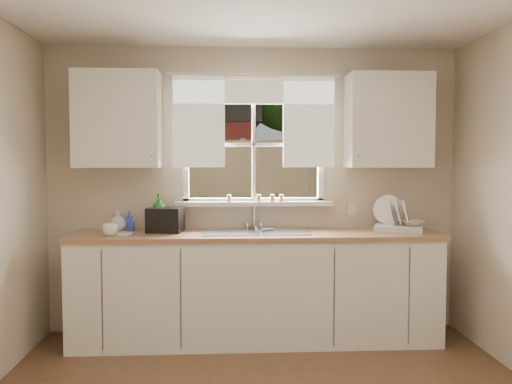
{
  "coord_description": "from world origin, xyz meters",
  "views": [
    {
      "loc": [
        -0.25,
        -2.78,
        1.51
      ],
      "look_at": [
        0.0,
        1.65,
        1.25
      ],
      "focal_mm": 38.0,
      "sensor_mm": 36.0,
      "label": 1
    }
  ],
  "objects": [
    {
      "name": "countertop",
      "position": [
        0.0,
        1.68,
        0.89
      ],
      "size": [
        3.04,
        0.65,
        0.04
      ],
      "primitive_type": "cube",
      "color": "#A27451",
      "rests_on": "base_cabinets"
    },
    {
      "name": "black_appliance",
      "position": [
        -0.75,
        1.76,
        1.01
      ],
      "size": [
        0.31,
        0.28,
        0.21
      ],
      "primitive_type": "cube",
      "rotation": [
        0.0,
        0.0,
        -0.15
      ],
      "color": "black",
      "rests_on": "countertop"
    },
    {
      "name": "saucer",
      "position": [
        -1.11,
        1.66,
        0.92
      ],
      "size": [
        0.2,
        0.2,
        0.01
      ],
      "primitive_type": "cylinder",
      "color": "silver",
      "rests_on": "countertop"
    },
    {
      "name": "base_cabinets",
      "position": [
        0.0,
        1.68,
        0.43
      ],
      "size": [
        3.0,
        0.62,
        0.87
      ],
      "primitive_type": "cube",
      "color": "white",
      "rests_on": "ground"
    },
    {
      "name": "curtains",
      "position": [
        0.0,
        1.95,
        1.93
      ],
      "size": [
        1.5,
        0.03,
        0.81
      ],
      "color": "white",
      "rests_on": "room_walls"
    },
    {
      "name": "sink",
      "position": [
        0.0,
        1.71,
        0.84
      ],
      "size": [
        0.88,
        0.52,
        0.4
      ],
      "color": "#B7B7BC",
      "rests_on": "countertop"
    },
    {
      "name": "soap_bottle_c",
      "position": [
        -1.17,
        1.83,
        1.0
      ],
      "size": [
        0.17,
        0.17,
        0.18
      ],
      "primitive_type": "imported",
      "rotation": [
        0.0,
        0.0,
        -0.3
      ],
      "color": "beige",
      "rests_on": "countertop"
    },
    {
      "name": "room_walls",
      "position": [
        0.0,
        -0.07,
        1.24
      ],
      "size": [
        3.62,
        4.02,
        2.5
      ],
      "color": "beige",
      "rests_on": "ground"
    },
    {
      "name": "bowl",
      "position": [
        1.32,
        1.67,
        0.98
      ],
      "size": [
        0.23,
        0.23,
        0.05
      ],
      "primitive_type": "imported",
      "rotation": [
        0.0,
        0.0,
        0.3
      ],
      "color": "beige",
      "rests_on": "dish_rack"
    },
    {
      "name": "dish_rack",
      "position": [
        1.21,
        1.71,
        0.98
      ],
      "size": [
        0.46,
        0.41,
        0.3
      ],
      "color": "silver",
      "rests_on": "countertop"
    },
    {
      "name": "cup",
      "position": [
        -1.17,
        1.55,
        0.96
      ],
      "size": [
        0.15,
        0.15,
        0.1
      ],
      "primitive_type": "imported",
      "rotation": [
        0.0,
        0.0,
        -0.29
      ],
      "color": "white",
      "rests_on": "countertop"
    },
    {
      "name": "upper_cabinet_left",
      "position": [
        -1.15,
        1.82,
        1.85
      ],
      "size": [
        0.7,
        0.33,
        0.8
      ],
      "primitive_type": "cube",
      "color": "white",
      "rests_on": "room_walls"
    },
    {
      "name": "window",
      "position": [
        0.0,
        2.0,
        1.49
      ],
      "size": [
        1.38,
        0.16,
        1.06
      ],
      "color": "white",
      "rests_on": "room_walls"
    },
    {
      "name": "upper_cabinet_right",
      "position": [
        1.15,
        1.82,
        1.85
      ],
      "size": [
        0.7,
        0.33,
        0.8
      ],
      "primitive_type": "cube",
      "color": "white",
      "rests_on": "room_walls"
    },
    {
      "name": "soap_bottle_b",
      "position": [
        -1.07,
        1.88,
        0.99
      ],
      "size": [
        0.08,
        0.08,
        0.17
      ],
      "primitive_type": "imported",
      "rotation": [
        0.0,
        0.0,
        0.01
      ],
      "color": "blue",
      "rests_on": "countertop"
    },
    {
      "name": "sill_jars",
      "position": [
        0.06,
        1.94,
        1.18
      ],
      "size": [
        0.5,
        0.04,
        0.06
      ],
      "color": "brown",
      "rests_on": "window"
    },
    {
      "name": "backyard",
      "position": [
        0.58,
        8.42,
        3.46
      ],
      "size": [
        20.0,
        10.0,
        6.13
      ],
      "color": "#335421",
      "rests_on": "ground"
    },
    {
      "name": "wall_outlet",
      "position": [
        0.88,
        1.99,
        1.08
      ],
      "size": [
        0.08,
        0.01,
        0.12
      ],
      "primitive_type": "cube",
      "color": "beige",
      "rests_on": "room_walls"
    },
    {
      "name": "soap_bottle_a",
      "position": [
        -0.82,
        1.86,
        1.07
      ],
      "size": [
        0.16,
        0.16,
        0.32
      ],
      "primitive_type": "imported",
      "rotation": [
        0.0,
        0.0,
        0.37
      ],
      "color": "#2D8A32",
      "rests_on": "countertop"
    }
  ]
}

